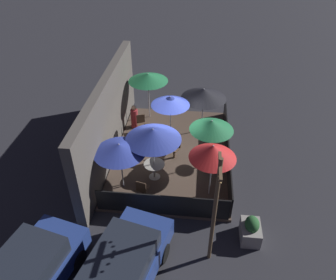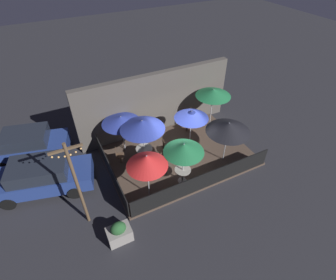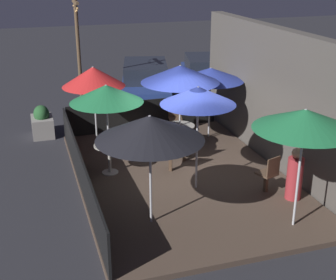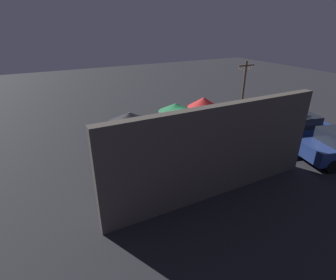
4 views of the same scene
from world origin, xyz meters
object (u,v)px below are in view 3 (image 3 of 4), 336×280
dining_table_1 (180,130)px  light_post (79,54)px  planter_box (42,123)px  parked_car_0 (145,83)px  dining_table_0 (109,151)px  parked_car_1 (206,76)px  patio_umbrella_0 (106,94)px  patron_0 (295,176)px  patio_umbrella_2 (211,74)px  patio_chair_3 (175,117)px  patio_umbrella_1 (180,74)px  patio_chair_0 (170,153)px  patio_chair_1 (269,173)px  patio_umbrella_6 (150,128)px  patio_umbrella_3 (305,119)px  patio_umbrella_4 (93,77)px  patio_chair_2 (185,144)px  patio_umbrella_5 (198,96)px

dining_table_1 → light_post: 4.47m
planter_box → parked_car_0: 4.56m
dining_table_0 → parked_car_1: bearing=140.5°
patio_umbrella_0 → patron_0: size_ratio=1.87×
patio_umbrella_2 → patio_umbrella_0: bearing=-63.8°
dining_table_1 → patio_chair_3: patio_chair_3 is taller
patio_umbrella_2 → patron_0: patio_umbrella_2 is taller
patio_umbrella_1 → light_post: light_post is taller
patron_0 → planter_box: patron_0 is taller
patio_chair_3 → patron_0: (4.84, 1.21, 0.03)m
patio_umbrella_2 → patio_chair_0: size_ratio=2.25×
patio_chair_1 → parked_car_1: bearing=-31.1°
patio_chair_1 → light_post: bearing=7.9°
patio_umbrella_6 → patron_0: (-0.01, 3.34, -1.51)m
patio_umbrella_3 → dining_table_0: 5.04m
patron_0 → parked_car_1: parked_car_1 is taller
patio_chair_0 → light_post: (-4.89, -1.53, 1.69)m
patio_umbrella_1 → patio_chair_0: 2.30m
patio_umbrella_2 → dining_table_1: size_ratio=2.51×
patio_umbrella_1 → patio_umbrella_4: 2.36m
patio_chair_1 → parked_car_0: 8.06m
patio_chair_2 → patio_chair_3: size_ratio=0.97×
patio_chair_2 → patio_umbrella_6: bearing=158.9°
patio_umbrella_4 → patio_chair_2: (1.63, 2.07, -1.59)m
patio_umbrella_1 → patio_umbrella_3: bearing=11.0°
patio_umbrella_5 → dining_table_1: 2.99m
patio_umbrella_1 → patio_umbrella_6: size_ratio=1.05×
parked_car_1 → patio_umbrella_3: bearing=2.5°
patio_umbrella_1 → dining_table_1: bearing=-26.6°
patio_umbrella_1 → planter_box: (-2.58, -3.65, -1.87)m
planter_box → parked_car_0: size_ratio=0.21×
patio_umbrella_0 → dining_table_1: 2.85m
patio_umbrella_5 → patio_umbrella_0: bearing=-128.6°
patio_umbrella_1 → patio_chair_0: size_ratio=2.55×
patio_umbrella_6 → patio_chair_3: size_ratio=2.41×
patio_umbrella_2 → patio_umbrella_5: 3.49m
patio_umbrella_4 → patio_chair_0: 3.05m
patio_chair_3 → patio_chair_1: bearing=23.0°
patio_umbrella_3 → patio_chair_1: patio_umbrella_3 is taller
patio_umbrella_0 → planter_box: (-3.57, -1.44, -1.77)m
patio_umbrella_1 → patio_umbrella_3: size_ratio=0.98×
patio_chair_0 → parked_car_0: (-6.25, 1.03, 0.20)m
patio_umbrella_5 → patio_chair_2: 2.33m
dining_table_0 → parked_car_1: size_ratio=0.18×
patio_umbrella_2 → dining_table_1: 1.93m
patio_umbrella_5 → parked_car_0: size_ratio=0.53×
patio_umbrella_4 → parked_car_0: 5.03m
patio_umbrella_6 → dining_table_1: (-3.60, 1.85, -1.51)m
patio_umbrella_3 → patio_umbrella_5: 2.53m
patio_umbrella_3 → patio_chair_2: (-3.68, -1.07, -1.77)m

